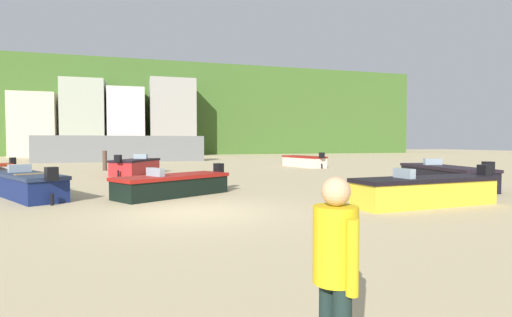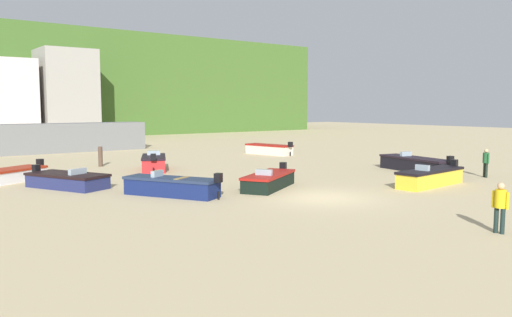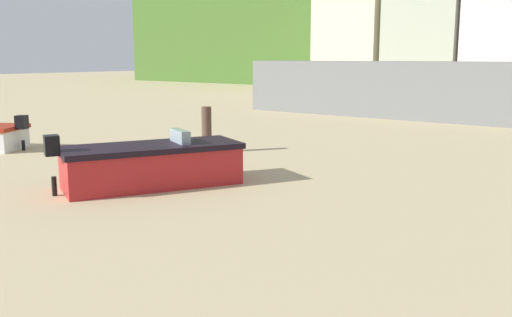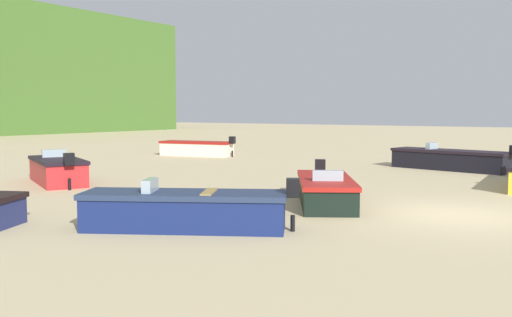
{
  "view_description": "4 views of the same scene",
  "coord_description": "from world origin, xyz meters",
  "px_view_note": "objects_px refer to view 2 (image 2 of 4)",
  "views": [
    {
      "loc": [
        -1.4,
        -10.47,
        1.87
      ],
      "look_at": [
        5.86,
        13.99,
        0.83
      ],
      "focal_mm": 27.54,
      "sensor_mm": 36.0,
      "label": 1
    },
    {
      "loc": [
        -15.55,
        -15.82,
        3.98
      ],
      "look_at": [
        4.32,
        10.69,
        0.59
      ],
      "focal_mm": 35.68,
      "sensor_mm": 36.0,
      "label": 2
    },
    {
      "loc": [
        7.43,
        5.37,
        2.74
      ],
      "look_at": [
        1.72,
        12.77,
        1.06
      ],
      "focal_mm": 40.01,
      "sensor_mm": 36.0,
      "label": 3
    },
    {
      "loc": [
        -14.36,
        -3.75,
        2.6
      ],
      "look_at": [
        6.1,
        10.15,
        0.51
      ],
      "focal_mm": 39.91,
      "sensor_mm": 36.0,
      "label": 4
    }
  ],
  "objects_px": {
    "boat_navy_0": "(67,180)",
    "boat_black_1": "(269,181)",
    "boat_white_4": "(5,176)",
    "boat_yellow_6": "(430,177)",
    "boat_cream_2": "(269,149)",
    "beach_walker_distant": "(486,161)",
    "boat_navy_5": "(172,186)",
    "mooring_post_near_water": "(100,157)",
    "beach_walker_foreground": "(500,204)",
    "boat_black_8": "(416,164)",
    "boat_red_3": "(154,163)"
  },
  "relations": [
    {
      "from": "boat_navy_0",
      "to": "boat_navy_5",
      "type": "height_order",
      "value": "boat_navy_5"
    },
    {
      "from": "mooring_post_near_water",
      "to": "beach_walker_foreground",
      "type": "relative_size",
      "value": 0.82
    },
    {
      "from": "boat_navy_0",
      "to": "boat_black_1",
      "type": "bearing_deg",
      "value": 116.92
    },
    {
      "from": "mooring_post_near_water",
      "to": "beach_walker_distant",
      "type": "bearing_deg",
      "value": -49.53
    },
    {
      "from": "boat_navy_0",
      "to": "boat_red_3",
      "type": "relative_size",
      "value": 1.13
    },
    {
      "from": "boat_black_1",
      "to": "boat_navy_5",
      "type": "distance_m",
      "value": 4.87
    },
    {
      "from": "boat_navy_0",
      "to": "boat_white_4",
      "type": "height_order",
      "value": "boat_white_4"
    },
    {
      "from": "boat_white_4",
      "to": "boat_black_1",
      "type": "bearing_deg",
      "value": -164.15
    },
    {
      "from": "boat_navy_5",
      "to": "beach_walker_foreground",
      "type": "distance_m",
      "value": 13.29
    },
    {
      "from": "boat_cream_2",
      "to": "beach_walker_foreground",
      "type": "distance_m",
      "value": 27.44
    },
    {
      "from": "boat_white_4",
      "to": "boat_yellow_6",
      "type": "relative_size",
      "value": 0.93
    },
    {
      "from": "beach_walker_foreground",
      "to": "beach_walker_distant",
      "type": "distance_m",
      "value": 13.81
    },
    {
      "from": "boat_black_8",
      "to": "boat_white_4",
      "type": "bearing_deg",
      "value": 165.55
    },
    {
      "from": "beach_walker_distant",
      "to": "boat_white_4",
      "type": "bearing_deg",
      "value": 87.99
    },
    {
      "from": "boat_navy_0",
      "to": "boat_black_1",
      "type": "height_order",
      "value": "boat_black_1"
    },
    {
      "from": "boat_white_4",
      "to": "boat_yellow_6",
      "type": "bearing_deg",
      "value": -159.28
    },
    {
      "from": "boat_black_8",
      "to": "mooring_post_near_water",
      "type": "distance_m",
      "value": 20.4
    },
    {
      "from": "boat_navy_5",
      "to": "mooring_post_near_water",
      "type": "relative_size",
      "value": 3.39
    },
    {
      "from": "boat_cream_2",
      "to": "mooring_post_near_water",
      "type": "bearing_deg",
      "value": 168.81
    },
    {
      "from": "boat_black_8",
      "to": "beach_walker_foreground",
      "type": "relative_size",
      "value": 3.39
    },
    {
      "from": "beach_walker_foreground",
      "to": "boat_navy_5",
      "type": "bearing_deg",
      "value": -161.55
    },
    {
      "from": "boat_cream_2",
      "to": "boat_navy_5",
      "type": "xyz_separation_m",
      "value": [
        -15.8,
        -12.98,
        0.0
      ]
    },
    {
      "from": "boat_navy_0",
      "to": "boat_cream_2",
      "type": "xyz_separation_m",
      "value": [
        18.87,
        7.87,
        0.05
      ]
    },
    {
      "from": "boat_red_3",
      "to": "boat_yellow_6",
      "type": "height_order",
      "value": "boat_red_3"
    },
    {
      "from": "beach_walker_distant",
      "to": "boat_navy_0",
      "type": "bearing_deg",
      "value": 92.99
    },
    {
      "from": "boat_yellow_6",
      "to": "boat_black_8",
      "type": "xyz_separation_m",
      "value": [
        4.23,
        3.92,
        0.02
      ]
    },
    {
      "from": "boat_black_1",
      "to": "boat_black_8",
      "type": "height_order",
      "value": "boat_black_8"
    },
    {
      "from": "boat_yellow_6",
      "to": "boat_black_8",
      "type": "relative_size",
      "value": 0.9
    },
    {
      "from": "boat_white_4",
      "to": "boat_yellow_6",
      "type": "distance_m",
      "value": 21.98
    },
    {
      "from": "boat_yellow_6",
      "to": "beach_walker_distant",
      "type": "relative_size",
      "value": 3.07
    },
    {
      "from": "boat_white_4",
      "to": "boat_navy_5",
      "type": "height_order",
      "value": "boat_navy_5"
    },
    {
      "from": "boat_navy_0",
      "to": "beach_walker_foreground",
      "type": "relative_size",
      "value": 2.78
    },
    {
      "from": "boat_black_8",
      "to": "beach_walker_foreground",
      "type": "height_order",
      "value": "beach_walker_foreground"
    },
    {
      "from": "boat_red_3",
      "to": "beach_walker_distant",
      "type": "bearing_deg",
      "value": -20.45
    },
    {
      "from": "boat_cream_2",
      "to": "beach_walker_distant",
      "type": "relative_size",
      "value": 2.86
    },
    {
      "from": "boat_black_1",
      "to": "boat_yellow_6",
      "type": "bearing_deg",
      "value": -152.96
    },
    {
      "from": "mooring_post_near_water",
      "to": "boat_yellow_6",
      "type": "bearing_deg",
      "value": -60.3
    },
    {
      "from": "mooring_post_near_water",
      "to": "beach_walker_foreground",
      "type": "height_order",
      "value": "beach_walker_foreground"
    },
    {
      "from": "boat_red_3",
      "to": "boat_black_8",
      "type": "distance_m",
      "value": 16.3
    },
    {
      "from": "mooring_post_near_water",
      "to": "beach_walker_distant",
      "type": "height_order",
      "value": "beach_walker_distant"
    },
    {
      "from": "boat_black_1",
      "to": "boat_cream_2",
      "type": "relative_size",
      "value": 0.92
    },
    {
      "from": "boat_white_4",
      "to": "boat_black_8",
      "type": "xyz_separation_m",
      "value": [
        21.2,
        -10.05,
        0.08
      ]
    },
    {
      "from": "boat_cream_2",
      "to": "boat_black_8",
      "type": "relative_size",
      "value": 0.84
    },
    {
      "from": "boat_navy_0",
      "to": "boat_cream_2",
      "type": "relative_size",
      "value": 0.97
    },
    {
      "from": "beach_walker_foreground",
      "to": "boat_yellow_6",
      "type": "bearing_deg",
      "value": 132.39
    },
    {
      "from": "boat_black_1",
      "to": "boat_white_4",
      "type": "xyz_separation_m",
      "value": [
        -9.94,
        9.72,
        -0.02
      ]
    },
    {
      "from": "beach_walker_distant",
      "to": "boat_cream_2",
      "type": "bearing_deg",
      "value": 33.99
    },
    {
      "from": "boat_cream_2",
      "to": "boat_red_3",
      "type": "relative_size",
      "value": 1.16
    },
    {
      "from": "boat_black_1",
      "to": "boat_white_4",
      "type": "relative_size",
      "value": 0.92
    },
    {
      "from": "boat_black_1",
      "to": "beach_walker_foreground",
      "type": "relative_size",
      "value": 2.63
    }
  ]
}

